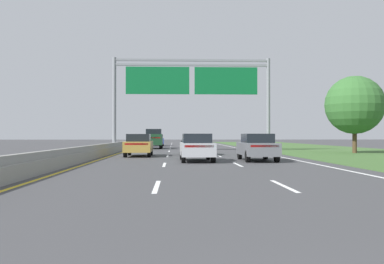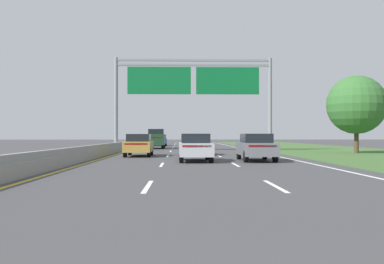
% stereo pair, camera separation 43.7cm
% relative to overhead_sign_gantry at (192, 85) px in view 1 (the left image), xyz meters
% --- Properties ---
extents(ground_plane, '(220.00, 220.00, 0.00)m').
position_rel_overhead_sign_gantry_xyz_m(ground_plane, '(-0.30, -3.30, -6.31)').
color(ground_plane, '#3D3D3F').
extents(lane_striping, '(11.96, 106.00, 0.01)m').
position_rel_overhead_sign_gantry_xyz_m(lane_striping, '(-0.30, -3.75, -6.31)').
color(lane_striping, white).
rests_on(lane_striping, ground).
extents(grass_verge_right, '(14.00, 110.00, 0.02)m').
position_rel_overhead_sign_gantry_xyz_m(grass_verge_right, '(13.65, -3.30, -6.30)').
color(grass_verge_right, '#3D602D').
rests_on(grass_verge_right, ground).
extents(median_barrier_concrete, '(0.60, 110.00, 0.85)m').
position_rel_overhead_sign_gantry_xyz_m(median_barrier_concrete, '(-6.90, -3.30, -5.96)').
color(median_barrier_concrete, gray).
rests_on(median_barrier_concrete, ground).
extents(overhead_sign_gantry, '(15.06, 0.42, 8.87)m').
position_rel_overhead_sign_gantry_xyz_m(overhead_sign_gantry, '(0.00, 0.00, 0.00)').
color(overhead_sign_gantry, gray).
rests_on(overhead_sign_gantry, ground).
extents(pickup_truck_darkgreen, '(2.04, 5.42, 2.20)m').
position_rel_overhead_sign_gantry_xyz_m(pickup_truck_darkgreen, '(-4.02, 7.57, -5.24)').
color(pickup_truck_darkgreen, '#193D23').
rests_on(pickup_truck_darkgreen, ground).
extents(car_black_centre_lane_sedan, '(1.91, 4.44, 1.57)m').
position_rel_overhead_sign_gantry_xyz_m(car_black_centre_lane_sedan, '(-0.18, -8.21, -5.49)').
color(car_black_centre_lane_sedan, black).
rests_on(car_black_centre_lane_sedan, ground).
extents(car_grey_right_lane_sedan, '(1.86, 4.41, 1.57)m').
position_rel_overhead_sign_gantry_xyz_m(car_grey_right_lane_sedan, '(3.16, -15.66, -5.49)').
color(car_grey_right_lane_sedan, slate).
rests_on(car_grey_right_lane_sedan, ground).
extents(car_blue_left_lane_sedan, '(1.94, 4.45, 1.57)m').
position_rel_overhead_sign_gantry_xyz_m(car_blue_left_lane_sedan, '(-4.08, 19.00, -5.49)').
color(car_blue_left_lane_sedan, navy).
rests_on(car_blue_left_lane_sedan, ground).
extents(car_gold_left_lane_sedan, '(1.87, 4.42, 1.57)m').
position_rel_overhead_sign_gantry_xyz_m(car_gold_left_lane_sedan, '(-4.16, -10.11, -5.49)').
color(car_gold_left_lane_sedan, '#A38438').
rests_on(car_gold_left_lane_sedan, ground).
extents(car_silver_centre_lane_sedan, '(1.87, 4.42, 1.57)m').
position_rel_overhead_sign_gantry_xyz_m(car_silver_centre_lane_sedan, '(-0.38, -15.95, -5.49)').
color(car_silver_centre_lane_sedan, '#B2B5BA').
rests_on(car_silver_centre_lane_sedan, ground).
extents(roadside_tree_mid, '(4.81, 4.81, 6.39)m').
position_rel_overhead_sign_gantry_xyz_m(roadside_tree_mid, '(13.23, -5.77, -2.33)').
color(roadside_tree_mid, '#4C3823').
rests_on(roadside_tree_mid, ground).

